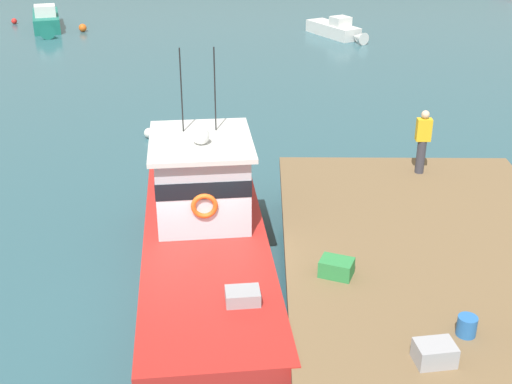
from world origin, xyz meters
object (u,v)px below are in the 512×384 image
Objects in this scene: moored_boat_far_right at (337,30)px; mooring_buoy_spare_mooring at (83,28)px; mooring_buoy_channel_marker at (149,133)px; bait_bucket at (467,326)px; deckhand_by_the_boat at (423,140)px; main_fishing_boat at (205,237)px; crate_stack_mid_dock at (435,353)px; moored_boat_outer_mooring at (46,21)px; mooring_buoy_outer at (14,21)px; crate_single_by_cleat at (336,268)px.

mooring_buoy_spare_mooring is (-14.33, 1.21, -0.17)m from moored_boat_far_right.
moored_boat_far_right is 12.40× the size of mooring_buoy_channel_marker.
mooring_buoy_spare_mooring is (-13.61, 29.30, -1.15)m from bait_bucket.
mooring_buoy_spare_mooring reaches higher than mooring_buoy_channel_marker.
mooring_buoy_spare_mooring is at bearing 122.12° from deckhand_by_the_boat.
main_fishing_boat is at bearing -70.58° from mooring_buoy_spare_mooring.
deckhand_by_the_boat is at bearing 84.50° from bait_bucket.
main_fishing_boat is 2.30× the size of moored_boat_far_right.
crate_stack_mid_dock is at bearing -47.55° from main_fishing_boat.
deckhand_by_the_boat reaches higher than mooring_buoy_spare_mooring.
bait_bucket is 6.67m from deckhand_by_the_boat.
moored_boat_outer_mooring is at bearing 113.19° from main_fishing_boat.
deckhand_by_the_boat is at bearing -35.62° from mooring_buoy_channel_marker.
bait_bucket reaches higher than moored_boat_outer_mooring.
moored_boat_far_right is at bearing 77.94° from main_fishing_boat.
moored_boat_far_right is 9.71× the size of mooring_buoy_spare_mooring.
moored_boat_outer_mooring reaches higher than mooring_buoy_outer.
mooring_buoy_spare_mooring is at bearing 114.92° from bait_bucket.
main_fishing_boat is at bearing -149.24° from deckhand_by_the_boat.
main_fishing_boat reaches higher than mooring_buoy_spare_mooring.
mooring_buoy_channel_marker is (11.16, -19.33, 0.01)m from mooring_buoy_outer.
deckhand_by_the_boat is at bearing -54.81° from moored_boat_outer_mooring.
crate_stack_mid_dock is 36.71m from mooring_buoy_outer.
moored_boat_outer_mooring is 19.86m from mooring_buoy_channel_marker.
crate_stack_mid_dock is 0.37× the size of deckhand_by_the_boat.
mooring_buoy_channel_marker is (-5.20, 10.40, -1.19)m from crate_single_by_cleat.
crate_stack_mid_dock is (1.25, -2.45, 0.01)m from crate_single_by_cleat.
bait_bucket is 0.08× the size of moored_boat_far_right.
bait_bucket is 0.76× the size of mooring_buoy_spare_mooring.
crate_single_by_cleat is 2.75m from crate_stack_mid_dock.
main_fishing_boat is 29.84× the size of mooring_buoy_outer.
moored_boat_outer_mooring is (-15.87, 30.00, -0.88)m from bait_bucket.
crate_stack_mid_dock is 1.35× the size of mooring_buoy_spare_mooring.
mooring_buoy_outer is at bearing 169.83° from moored_boat_far_right.
mooring_buoy_channel_marker is at bearing 106.77° from main_fishing_boat.
main_fishing_boat reaches higher than bait_bucket.
moored_boat_outer_mooring is (-16.50, 23.40, -1.57)m from deckhand_by_the_boat.
mooring_buoy_channel_marker is (6.48, -17.13, -0.05)m from mooring_buoy_spare_mooring.
moored_boat_far_right is 19.32m from mooring_buoy_outer.
mooring_buoy_outer is (-2.43, 1.50, -0.32)m from moored_boat_outer_mooring.
moored_boat_outer_mooring reaches higher than mooring_buoy_spare_mooring.
moored_boat_outer_mooring is 1.32× the size of moored_boat_far_right.
moored_boat_outer_mooring is at bearing 125.19° from deckhand_by_the_boat.
crate_single_by_cleat is (2.60, -1.76, 0.36)m from main_fishing_boat.
moored_boat_outer_mooring is 2.38m from mooring_buoy_spare_mooring.
bait_bucket is at bearing -65.08° from mooring_buoy_spare_mooring.
moored_boat_outer_mooring reaches higher than mooring_buoy_channel_marker.
main_fishing_boat is 25.12m from moored_boat_far_right.
main_fishing_boat is at bearing -63.79° from mooring_buoy_outer.
moored_boat_far_right is at bearing 88.53° from bait_bucket.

